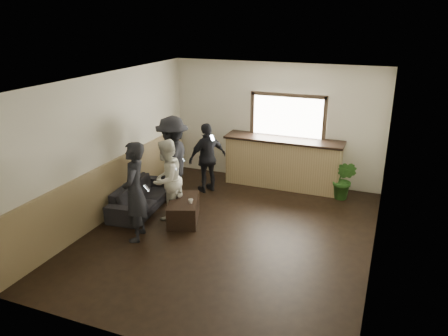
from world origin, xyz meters
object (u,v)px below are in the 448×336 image
at_px(coffee_table, 184,210).
at_px(person_d, 208,158).
at_px(potted_plant, 344,180).
at_px(bar_counter, 283,159).
at_px(person_b, 167,179).
at_px(person_c, 173,160).
at_px(person_a, 135,192).
at_px(cup_b, 191,201).
at_px(cup_a, 179,195).
at_px(sofa, 142,196).

xyz_separation_m(coffee_table, person_d, (-0.17, 1.56, 0.57)).
bearing_deg(coffee_table, potted_plant, 38.63).
bearing_deg(bar_counter, person_b, -124.36).
xyz_separation_m(person_c, person_d, (0.42, 0.83, -0.15)).
height_order(person_a, person_b, person_a).
bearing_deg(coffee_table, cup_b, -26.16).
xyz_separation_m(coffee_table, person_c, (-0.59, 0.74, 0.72)).
relative_size(bar_counter, person_c, 1.45).
xyz_separation_m(coffee_table, cup_a, (-0.12, 0.08, 0.27)).
relative_size(cup_b, person_d, 0.06).
height_order(bar_counter, potted_plant, bar_counter).
xyz_separation_m(sofa, potted_plant, (3.81, 2.01, 0.18)).
distance_m(sofa, cup_a, 0.97).
bearing_deg(cup_a, coffee_table, -33.31).
bearing_deg(sofa, person_c, -47.02).
bearing_deg(person_b, cup_a, 103.67).
height_order(person_a, person_d, person_a).
height_order(coffee_table, cup_a, cup_a).
distance_m(sofa, cup_b, 1.32).
distance_m(bar_counter, person_b, 2.99).
xyz_separation_m(bar_counter, potted_plant, (1.43, -0.30, -0.20)).
xyz_separation_m(person_a, person_d, (0.28, 2.51, -0.11)).
relative_size(cup_b, person_a, 0.05).
bearing_deg(cup_a, bar_counter, 59.15).
distance_m(cup_b, potted_plant, 3.43).
bearing_deg(cup_b, coffee_table, 153.84).
height_order(sofa, person_c, person_c).
bearing_deg(cup_b, person_c, 133.63).
bearing_deg(cup_b, sofa, 167.14).
bearing_deg(person_a, cup_a, 144.61).
height_order(sofa, cup_b, sofa).
relative_size(coffee_table, cup_b, 10.35).
distance_m(bar_counter, potted_plant, 1.48).
distance_m(sofa, person_d, 1.72).
xyz_separation_m(sofa, person_c, (0.47, 0.55, 0.66)).
distance_m(bar_counter, cup_b, 2.83).
bearing_deg(person_d, potted_plant, 138.25).
distance_m(coffee_table, cup_b, 0.35).
bearing_deg(person_b, potted_plant, 127.15).
bearing_deg(person_b, bar_counter, 148.01).
height_order(potted_plant, person_c, person_c).
bearing_deg(person_c, cup_b, 31.88).
distance_m(bar_counter, person_d, 1.77).
height_order(bar_counter, person_c, bar_counter).
relative_size(cup_b, potted_plant, 0.11).
relative_size(bar_counter, coffee_table, 2.75).
bearing_deg(potted_plant, cup_a, -143.64).
height_order(sofa, cup_a, sofa).
relative_size(cup_a, person_b, 0.08).
relative_size(sofa, coffee_table, 1.87).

